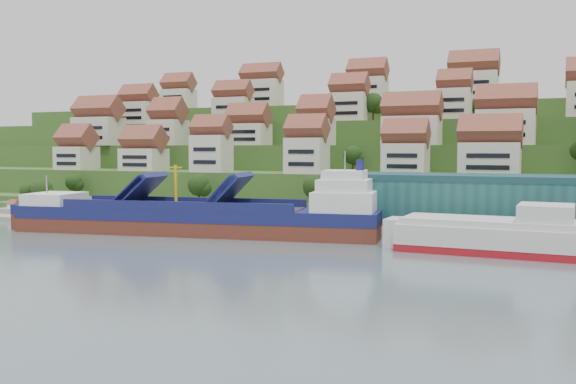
% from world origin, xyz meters
% --- Properties ---
extents(ground, '(300.00, 300.00, 0.00)m').
position_xyz_m(ground, '(0.00, 0.00, 0.00)').
color(ground, slate).
rests_on(ground, ground).
extents(quay, '(180.00, 14.00, 2.20)m').
position_xyz_m(quay, '(20.00, 15.00, 1.10)').
color(quay, gray).
rests_on(quay, ground).
extents(pebble_beach, '(45.00, 20.00, 1.00)m').
position_xyz_m(pebble_beach, '(-58.00, 12.00, 0.50)').
color(pebble_beach, gray).
rests_on(pebble_beach, ground).
extents(hillside, '(260.00, 128.00, 31.00)m').
position_xyz_m(hillside, '(0.00, 103.55, 10.66)').
color(hillside, '#2D4C1E').
rests_on(hillside, ground).
extents(hillside_village, '(156.53, 64.87, 29.12)m').
position_xyz_m(hillside_village, '(1.57, 60.60, 24.47)').
color(hillside_village, beige).
rests_on(hillside_village, ground).
extents(hillside_trees, '(138.50, 62.16, 30.04)m').
position_xyz_m(hillside_trees, '(-9.30, 45.29, 16.97)').
color(hillside_trees, '#1E3913').
rests_on(hillside_trees, ground).
extents(warehouse, '(60.00, 15.00, 10.00)m').
position_xyz_m(warehouse, '(52.00, 17.00, 7.20)').
color(warehouse, '#1F5552').
rests_on(warehouse, quay).
extents(flagpole, '(1.28, 0.16, 8.00)m').
position_xyz_m(flagpole, '(18.11, 10.00, 6.88)').
color(flagpole, gray).
rests_on(flagpole, quay).
extents(beach_huts, '(14.40, 3.70, 2.20)m').
position_xyz_m(beach_huts, '(-60.00, 10.75, 2.10)').
color(beach_huts, white).
rests_on(beach_huts, pebble_beach).
extents(cargo_ship, '(75.56, 22.82, 16.52)m').
position_xyz_m(cargo_ship, '(-6.02, 0.60, 3.18)').
color(cargo_ship, '#5E291C').
rests_on(cargo_ship, ground).
extents(second_ship, '(31.65, 12.71, 9.06)m').
position_xyz_m(second_ship, '(50.55, -0.40, 2.74)').
color(second_ship, maroon).
rests_on(second_ship, ground).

